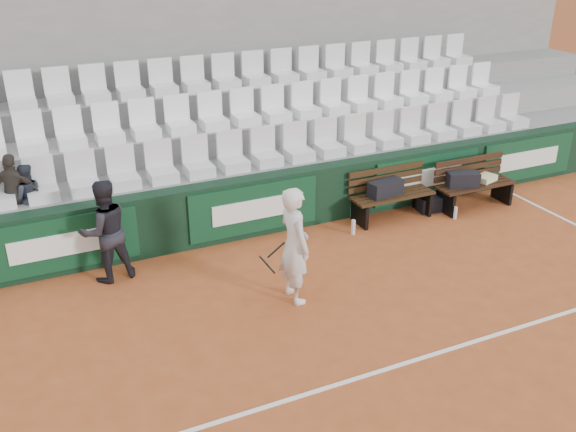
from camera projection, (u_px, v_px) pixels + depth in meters
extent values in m
plane|color=#AD5027|center=(394.00, 367.00, 7.51)|extent=(80.00, 80.00, 0.00)
cube|color=white|center=(394.00, 367.00, 7.50)|extent=(18.00, 0.06, 0.01)
cube|color=black|center=(262.00, 204.00, 10.60)|extent=(18.00, 0.30, 1.00)
cube|color=#0C381E|center=(61.00, 244.00, 9.23)|extent=(2.20, 0.04, 0.82)
cube|color=#0C381E|center=(254.00, 209.00, 10.37)|extent=(2.20, 0.04, 0.82)
cube|color=#0C381E|center=(427.00, 177.00, 11.67)|extent=(2.20, 0.04, 0.82)
cube|color=#0C381E|center=(528.00, 159.00, 12.59)|extent=(2.20, 0.04, 0.82)
cube|color=gray|center=(248.00, 191.00, 11.11)|extent=(18.00, 0.95, 1.00)
cube|color=gray|center=(229.00, 162.00, 11.80)|extent=(18.00, 0.95, 1.45)
cube|color=gray|center=(211.00, 136.00, 12.49)|extent=(18.00, 0.95, 1.90)
cube|color=gray|center=(198.00, 66.00, 12.49)|extent=(18.00, 0.30, 4.40)
cube|color=silver|center=(250.00, 149.00, 10.63)|extent=(11.90, 0.44, 0.63)
cube|color=white|center=(230.00, 109.00, 11.23)|extent=(11.90, 0.44, 0.63)
cube|color=silver|center=(211.00, 73.00, 11.82)|extent=(11.90, 0.44, 0.63)
cube|color=#372210|center=(392.00, 206.00, 11.20)|extent=(1.50, 0.56, 0.45)
cube|color=black|center=(474.00, 195.00, 11.65)|extent=(1.50, 0.56, 0.45)
cube|color=black|center=(386.00, 188.00, 11.02)|extent=(0.65, 0.36, 0.27)
cube|color=black|center=(463.00, 179.00, 11.41)|extent=(0.61, 0.42, 0.26)
cube|color=beige|center=(486.00, 178.00, 11.68)|extent=(0.44, 0.37, 0.10)
cube|color=black|center=(430.00, 204.00, 11.52)|extent=(0.47, 0.32, 0.27)
cylinder|color=silver|center=(353.00, 227.00, 10.66)|extent=(0.07, 0.07, 0.25)
cylinder|color=silver|center=(455.00, 213.00, 11.22)|extent=(0.06, 0.06, 0.23)
imported|color=silver|center=(294.00, 245.00, 8.55)|extent=(0.42, 0.62, 1.65)
torus|color=black|center=(267.00, 265.00, 8.48)|extent=(0.19, 0.30, 0.26)
cylinder|color=black|center=(276.00, 250.00, 8.45)|extent=(0.26, 0.03, 0.20)
imported|color=black|center=(105.00, 231.00, 9.07)|extent=(0.83, 0.70, 1.53)
imported|color=#2F2A25|center=(10.00, 164.00, 9.15)|extent=(0.76, 0.53, 1.20)
imported|color=#202530|center=(22.00, 168.00, 9.25)|extent=(0.50, 0.40, 1.02)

